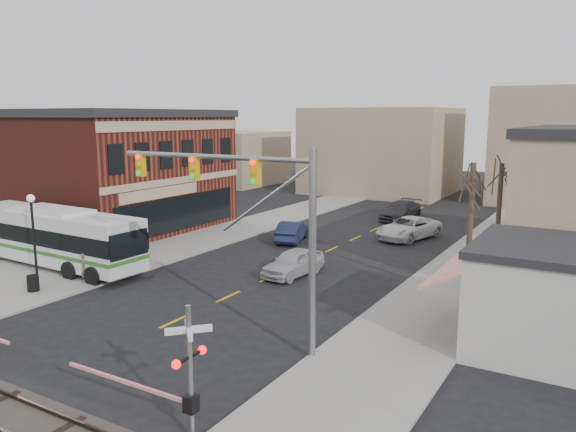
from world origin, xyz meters
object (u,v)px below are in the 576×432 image
Objects in this scene: traffic_signal_mast at (253,205)px; car_b at (292,231)px; car_c at (409,228)px; pedestrian_far at (101,247)px; street_lamp at (32,219)px; car_d at (401,211)px; car_a at (293,262)px; pedestrian_near at (85,268)px; trash_bin at (33,283)px; transit_bus at (53,236)px; rr_crossing_east at (178,371)px.

traffic_signal_mast is 2.06× the size of car_b.
pedestrian_far reaches higher than car_c.
street_lamp is 0.85× the size of car_d.
car_a is 9.00m from car_b.
trash_bin is at bearing 144.27° from pedestrian_near.
trash_bin is at bearing -103.98° from car_c.
transit_bus is at bearing -113.70° from car_d.
rr_crossing_east is (18.97, -10.23, 0.04)m from transit_bus.
car_b is at bearing 126.26° from car_a.
trash_bin is 0.19× the size of car_b.
trash_bin is (3.53, -4.00, -1.38)m from transit_bus.
car_a is at bearing -85.50° from car_d.
pedestrian_near is at bearing 148.83° from rr_crossing_east.
transit_bus reaches higher than pedestrian_far.
street_lamp is at bearing -56.86° from transit_bus.
car_a is (-5.44, 15.99, -1.20)m from rr_crossing_east.
car_a is at bearing -52.46° from pedestrian_far.
transit_bus is 16.25m from car_b.
pedestrian_far is (-17.73, 12.77, -1.10)m from rr_crossing_east.
car_b is at bearing -104.92° from car_d.
transit_bus is at bearing 39.77° from car_b.
transit_bus is at bearing 123.14° from street_lamp.
transit_bus is 2.39× the size of car_d.
pedestrian_far is (-0.31, 4.91, -2.60)m from street_lamp.
pedestrian_near is at bearing 57.13° from car_b.
pedestrian_near is at bearing 170.49° from traffic_signal_mast.
transit_bus is 17.91m from traffic_signal_mast.
car_c is (12.55, 22.71, 0.27)m from trash_bin.
street_lamp is 1.06× the size of car_a.
street_lamp is 3.17× the size of pedestrian_far.
trash_bin is at bearing -104.64° from car_d.
trash_bin is at bearing -137.83° from pedestrian_far.
rr_crossing_east is 16.84m from pedestrian_near.
trash_bin is (-15.44, 6.23, -1.43)m from rr_crossing_east.
car_c is at bearing 92.68° from traffic_signal_mast.
car_b is 15.67m from pedestrian_near.
trash_bin is 0.15× the size of car_d.
rr_crossing_east reaches higher than car_c.
street_lamp is 4.05m from pedestrian_near.
rr_crossing_east is at bearing 96.17° from car_b.
trash_bin is (-13.59, -0.37, -5.16)m from traffic_signal_mast.
street_lamp reaches higher than car_b.
car_d is at bearing -29.26° from pedestrian_near.
car_a is (13.53, 5.76, -1.16)m from transit_bus.
pedestrian_far is (-11.68, -23.40, 0.06)m from car_d.
traffic_signal_mast reaches higher than pedestrian_far.
pedestrian_far reaches higher than trash_bin.
trash_bin is at bearing -39.41° from street_lamp.
traffic_signal_mast reaches higher than car_a.
pedestrian_near reaches higher than car_b.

